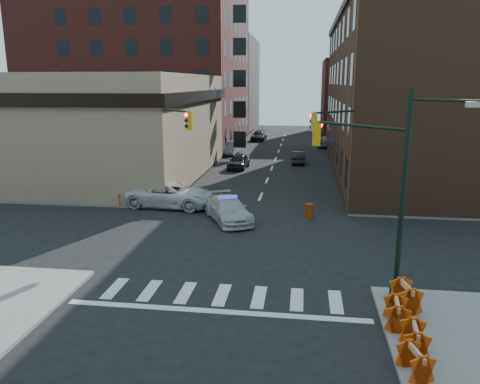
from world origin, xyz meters
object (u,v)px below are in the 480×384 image
(police_car, at_px, (228,209))
(barricade_nw_a, at_px, (127,199))
(parked_car_enear, at_px, (298,157))
(pedestrian_a, at_px, (153,188))
(parked_car_wnear, at_px, (239,161))
(parked_car_wfar, at_px, (231,148))
(pedestrian_b, at_px, (93,180))
(barrel_road, at_px, (309,211))
(pickup, at_px, (171,195))
(barricade_se_a, at_px, (406,296))
(barrel_bank, at_px, (173,202))

(police_car, height_order, barricade_nw_a, police_car)
(parked_car_enear, distance_m, pedestrian_a, 20.71)
(police_car, height_order, parked_car_wnear, parked_car_wnear)
(parked_car_wfar, relative_size, parked_car_enear, 1.16)
(parked_car_wfar, relative_size, barricade_nw_a, 3.67)
(pedestrian_a, distance_m, pedestrian_b, 5.87)
(barricade_nw_a, bearing_deg, barrel_road, 2.03)
(police_car, distance_m, parked_car_enear, 22.10)
(police_car, bearing_deg, parked_car_wfar, 72.01)
(pickup, xyz_separation_m, barrel_road, (9.34, -1.52, -0.38))
(parked_car_wfar, height_order, barricade_nw_a, parked_car_wfar)
(police_car, height_order, barricade_se_a, police_car)
(parked_car_wnear, xyz_separation_m, parked_car_enear, (5.77, 3.76, -0.08))
(barricade_se_a, bearing_deg, pickup, 32.31)
(pedestrian_a, bearing_deg, parked_car_enear, 103.88)
(pedestrian_a, xyz_separation_m, barricade_se_a, (14.27, -14.35, -0.45))
(barricade_se_a, bearing_deg, barricade_nw_a, 39.42)
(pedestrian_a, xyz_separation_m, barrel_road, (10.84, -2.28, -0.63))
(police_car, relative_size, barrel_bank, 5.01)
(parked_car_enear, bearing_deg, police_car, 76.34)
(pickup, relative_size, barricade_nw_a, 4.91)
(parked_car_wfar, bearing_deg, pedestrian_b, -105.31)
(parked_car_wnear, bearing_deg, pedestrian_a, -101.10)
(pedestrian_a, bearing_deg, barrel_bank, 3.79)
(barricade_se_a, xyz_separation_m, barricade_nw_a, (-15.70, 13.02, -0.03))
(police_car, bearing_deg, parked_car_wnear, 69.38)
(pickup, relative_size, pedestrian_a, 3.20)
(parked_car_wnear, xyz_separation_m, pedestrian_b, (-9.51, -12.40, 0.35))
(barrel_bank, distance_m, barricade_nw_a, 3.24)
(parked_car_wnear, xyz_separation_m, barricade_nw_a, (-5.46, -15.81, -0.11))
(police_car, distance_m, pedestrian_b, 12.69)
(parked_car_wnear, distance_m, parked_car_enear, 6.89)
(pickup, height_order, barricade_se_a, pickup)
(police_car, height_order, barrel_bank, police_car)
(barrel_road, relative_size, barricade_nw_a, 0.75)
(pedestrian_b, relative_size, barricade_nw_a, 1.49)
(pedestrian_b, height_order, barricade_nw_a, pedestrian_b)
(police_car, xyz_separation_m, parked_car_enear, (3.91, 21.75, -0.08))
(pedestrian_a, xyz_separation_m, pedestrian_b, (-5.49, 2.09, -0.03))
(barrel_bank, bearing_deg, parked_car_wnear, 82.03)
(pedestrian_b, bearing_deg, parked_car_wfar, 78.47)
(police_car, distance_m, pedestrian_a, 6.87)
(pedestrian_b, relative_size, barrel_bank, 1.85)
(police_car, xyz_separation_m, parked_car_wfar, (-4.09, 27.24, 0.02))
(parked_car_wfar, bearing_deg, parked_car_wnear, -73.15)
(police_car, xyz_separation_m, pickup, (-4.39, 2.75, 0.12))
(pickup, xyz_separation_m, parked_car_enear, (8.30, 19.00, -0.20))
(parked_car_wfar, distance_m, parked_car_enear, 9.70)
(pickup, xyz_separation_m, parked_car_wnear, (2.53, 15.24, -0.12))
(parked_car_wnear, height_order, parked_car_enear, parked_car_wnear)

